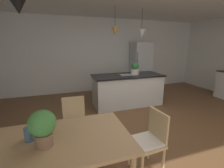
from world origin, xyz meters
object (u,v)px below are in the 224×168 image
(potted_plant_on_table, at_px, (43,126))
(vase_on_dining_table, at_px, (29,134))
(refrigerator, at_px, (141,66))
(kitchen_island, at_px, (127,89))
(chair_far_right, at_px, (75,121))
(chair_kitchen_end, at_px, (150,139))
(dining_table, at_px, (37,148))
(potted_plant_on_island, at_px, (135,69))

(potted_plant_on_table, relative_size, vase_on_dining_table, 2.51)
(refrigerator, xyz_separation_m, vase_on_dining_table, (-3.38, -3.75, -0.12))
(kitchen_island, relative_size, potted_plant_on_table, 5.18)
(potted_plant_on_table, bearing_deg, vase_on_dining_table, 137.07)
(chair_far_right, height_order, kitchen_island, kitchen_island)
(potted_plant_on_table, xyz_separation_m, vase_on_dining_table, (-0.16, 0.15, -0.14))
(chair_far_right, distance_m, refrigerator, 4.13)
(chair_far_right, distance_m, chair_kitchen_end, 1.27)
(kitchen_island, bearing_deg, dining_table, -131.22)
(chair_kitchen_end, xyz_separation_m, potted_plant_on_table, (-1.30, -0.07, 0.47))
(chair_far_right, distance_m, kitchen_island, 2.28)
(refrigerator, relative_size, potted_plant_on_island, 5.26)
(kitchen_island, relative_size, potted_plant_on_island, 5.76)
(potted_plant_on_table, bearing_deg, chair_kitchen_end, 3.28)
(refrigerator, height_order, potted_plant_on_table, refrigerator)
(chair_far_right, xyz_separation_m, kitchen_island, (1.66, 1.56, -0.01))
(vase_on_dining_table, bearing_deg, chair_far_right, 55.74)
(dining_table, distance_m, chair_far_right, 1.00)
(chair_far_right, bearing_deg, potted_plant_on_table, -111.83)
(kitchen_island, distance_m, potted_plant_on_table, 3.26)
(chair_far_right, distance_m, vase_on_dining_table, 1.00)
(dining_table, relative_size, kitchen_island, 1.01)
(dining_table, distance_m, potted_plant_on_island, 3.40)
(vase_on_dining_table, bearing_deg, dining_table, -46.74)
(chair_far_right, height_order, potted_plant_on_table, potted_plant_on_table)
(potted_plant_on_island, bearing_deg, chair_far_right, -140.44)
(chair_kitchen_end, relative_size, kitchen_island, 0.43)
(dining_table, distance_m, kitchen_island, 3.23)
(dining_table, relative_size, refrigerator, 1.11)
(refrigerator, relative_size, vase_on_dining_table, 11.85)
(chair_kitchen_end, relative_size, potted_plant_on_table, 2.23)
(refrigerator, bearing_deg, kitchen_island, -129.98)
(chair_kitchen_end, relative_size, vase_on_dining_table, 5.59)
(refrigerator, bearing_deg, potted_plant_on_island, -124.06)
(vase_on_dining_table, bearing_deg, chair_kitchen_end, -2.91)
(chair_kitchen_end, height_order, potted_plant_on_island, potted_plant_on_island)
(chair_far_right, bearing_deg, potted_plant_on_island, 39.56)
(dining_table, xyz_separation_m, chair_kitchen_end, (1.39, 0.00, -0.19))
(dining_table, relative_size, chair_far_right, 2.35)
(vase_on_dining_table, bearing_deg, potted_plant_on_table, -42.93)
(chair_far_right, xyz_separation_m, potted_plant_on_table, (-0.37, -0.93, 0.47))
(kitchen_island, bearing_deg, refrigerator, 50.02)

